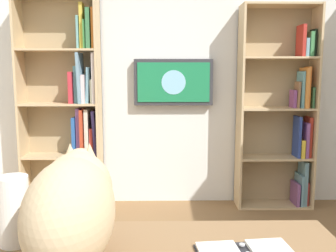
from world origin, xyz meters
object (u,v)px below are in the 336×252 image
bookshelf_left (284,112)px  bookshelf_right (71,106)px  paper_towel_roll (14,211)px  cat (72,206)px  wall_mounted_tv (173,82)px

bookshelf_left → bookshelf_right: (2.14, 0.00, 0.07)m
bookshelf_right → paper_towel_roll: bearing=98.8°
bookshelf_left → cat: (1.52, 2.57, -0.03)m
wall_mounted_tv → cat: wall_mounted_tv is taller
bookshelf_left → bookshelf_right: 2.15m
bookshelf_right → cat: bearing=103.6°
bookshelf_left → paper_towel_roll: bookshelf_left is taller
cat → paper_towel_roll: cat is taller
bookshelf_left → paper_towel_roll: bearing=54.3°
bookshelf_left → wall_mounted_tv: bearing=-4.1°
paper_towel_roll → bookshelf_left: bearing=-125.7°
paper_towel_roll → wall_mounted_tv: bearing=-104.3°
bookshelf_right → paper_towel_roll: bookshelf_right is taller
cat → bookshelf_right: bearing=-76.4°
wall_mounted_tv → cat: size_ratio=1.33×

